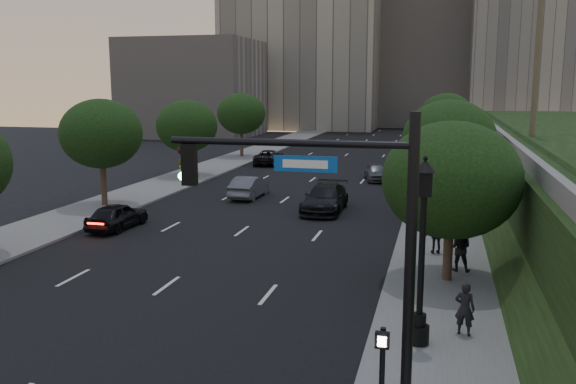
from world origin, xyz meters
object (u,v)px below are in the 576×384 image
(sedan_far_right, at_px, (376,172))
(pedestrian_b, at_px, (460,248))
(sedan_mid_left, at_px, (250,187))
(sedan_near_right, at_px, (325,198))
(pedestrian_c, at_px, (437,235))
(traffic_signal_mast, at_px, (359,265))
(pedestrian_a, at_px, (465,309))
(street_lamp, at_px, (421,261))
(sedan_far_left, at_px, (269,157))
(sedan_near_left, at_px, (117,216))

(sedan_far_right, height_order, pedestrian_b, pedestrian_b)
(sedan_mid_left, xyz_separation_m, sedan_far_right, (7.54, 9.42, -0.05))
(sedan_near_right, distance_m, pedestrian_c, 10.67)
(traffic_signal_mast, distance_m, sedan_far_right, 35.58)
(sedan_far_right, distance_m, pedestrian_a, 30.62)
(pedestrian_a, relative_size, pedestrian_b, 0.86)
(street_lamp, bearing_deg, pedestrian_b, 80.19)
(sedan_mid_left, height_order, sedan_far_right, sedan_mid_left)
(street_lamp, distance_m, sedan_far_left, 41.57)
(sedan_near_left, xyz_separation_m, sedan_far_left, (0.62, 27.29, -0.00))
(sedan_near_left, bearing_deg, sedan_far_right, -117.75)
(street_lamp, distance_m, sedan_mid_left, 24.82)
(sedan_near_left, relative_size, sedan_near_right, 0.75)
(street_lamp, bearing_deg, pedestrian_a, 37.21)
(street_lamp, relative_size, pedestrian_b, 2.96)
(street_lamp, height_order, pedestrian_a, street_lamp)
(traffic_signal_mast, xyz_separation_m, pedestrian_b, (2.54, 11.81, -2.57))
(sedan_far_left, height_order, sedan_near_right, sedan_near_right)
(pedestrian_c, bearing_deg, sedan_near_right, -67.69)
(pedestrian_b, bearing_deg, sedan_near_right, -49.15)
(sedan_near_left, distance_m, sedan_mid_left, 11.12)
(traffic_signal_mast, distance_m, pedestrian_c, 14.55)
(sedan_far_right, relative_size, pedestrian_c, 2.40)
(sedan_near_right, distance_m, pedestrian_b, 13.14)
(sedan_far_left, bearing_deg, sedan_near_right, 109.20)
(street_lamp, height_order, sedan_near_right, street_lamp)
(sedan_far_left, xyz_separation_m, sedan_near_right, (9.21, -20.23, 0.10))
(sedan_near_right, relative_size, pedestrian_a, 3.40)
(sedan_far_left, height_order, pedestrian_a, pedestrian_a)
(sedan_mid_left, relative_size, pedestrian_b, 2.36)
(traffic_signal_mast, height_order, sedan_near_left, traffic_signal_mast)
(sedan_far_left, bearing_deg, pedestrian_c, 113.66)
(sedan_near_left, relative_size, sedan_mid_left, 0.93)
(sedan_near_left, distance_m, pedestrian_a, 20.16)
(pedestrian_b, bearing_deg, street_lamp, 86.15)
(sedan_mid_left, xyz_separation_m, pedestrian_c, (12.41, -11.69, 0.25))
(sedan_far_left, height_order, sedan_far_right, sedan_far_left)
(street_lamp, xyz_separation_m, sedan_mid_left, (-12.01, 21.63, -1.89))
(traffic_signal_mast, distance_m, sedan_mid_left, 28.20)
(sedan_mid_left, bearing_deg, street_lamp, 120.48)
(street_lamp, bearing_deg, sedan_far_left, 111.80)
(sedan_far_left, xyz_separation_m, pedestrian_a, (16.71, -37.58, 0.26))
(traffic_signal_mast, relative_size, sedan_near_left, 1.68)
(sedan_near_right, height_order, pedestrian_c, pedestrian_c)
(sedan_near_left, xyz_separation_m, pedestrian_a, (17.33, -10.29, 0.26))
(pedestrian_c, bearing_deg, sedan_near_left, -20.52)
(sedan_far_right, height_order, pedestrian_c, pedestrian_c)
(sedan_far_left, bearing_deg, sedan_near_left, 83.42)
(sedan_near_left, relative_size, pedestrian_a, 2.55)
(traffic_signal_mast, xyz_separation_m, sedan_mid_left, (-10.78, 25.89, -2.93))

